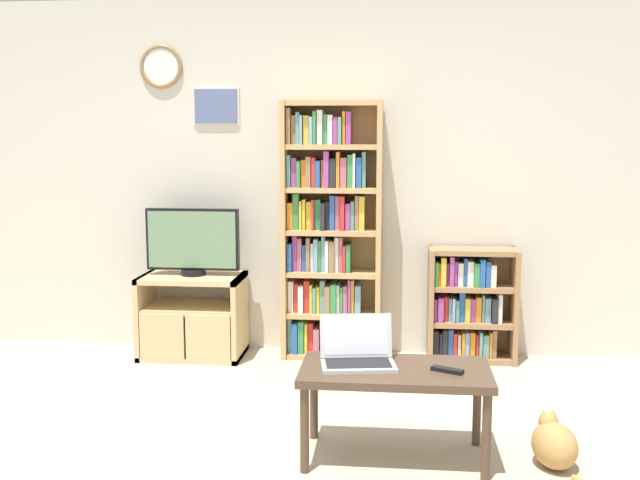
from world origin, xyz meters
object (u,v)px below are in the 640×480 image
(bookshelf_short, at_px, (469,305))
(remote_near_laptop, at_px, (447,370))
(coffee_table, at_px, (395,379))
(laptop, at_px, (357,353))
(television, at_px, (193,242))
(cat, at_px, (554,444))
(tv_stand, at_px, (192,316))
(bookshelf_tall, at_px, (328,234))

(bookshelf_short, height_order, remote_near_laptop, bookshelf_short)
(bookshelf_short, relative_size, remote_near_laptop, 5.01)
(coffee_table, height_order, laptop, laptop)
(television, height_order, laptop, television)
(bookshelf_short, bearing_deg, television, -177.12)
(bookshelf_short, bearing_deg, remote_near_laptop, -98.69)
(laptop, bearing_deg, bookshelf_short, 58.14)
(coffee_table, xyz_separation_m, cat, (0.78, -0.02, -0.30))
(bookshelf_short, xyz_separation_m, laptop, (-0.72, -1.70, 0.13))
(coffee_table, distance_m, remote_near_laptop, 0.26)
(television, relative_size, laptop, 1.69)
(tv_stand, bearing_deg, bookshelf_tall, 6.97)
(television, height_order, cat, television)
(television, bearing_deg, coffee_table, -48.01)
(laptop, xyz_separation_m, remote_near_laptop, (0.44, -0.08, -0.05))
(bookshelf_tall, height_order, remote_near_laptop, bookshelf_tall)
(bookshelf_short, distance_m, cat, 1.80)
(tv_stand, distance_m, laptop, 2.04)
(coffee_table, height_order, cat, coffee_table)
(tv_stand, bearing_deg, television, 69.31)
(bookshelf_tall, xyz_separation_m, bookshelf_short, (1.02, 0.00, -0.50))
(television, xyz_separation_m, bookshelf_short, (2.00, 0.10, -0.45))
(tv_stand, distance_m, bookshelf_tall, 1.16)
(bookshelf_short, relative_size, coffee_table, 0.86)
(tv_stand, height_order, cat, tv_stand)
(bookshelf_tall, distance_m, laptop, 1.76)
(laptop, relative_size, cat, 0.87)
(coffee_table, bearing_deg, bookshelf_tall, 105.93)
(bookshelf_short, bearing_deg, tv_stand, -176.43)
(coffee_table, relative_size, laptop, 2.34)
(tv_stand, height_order, remote_near_laptop, tv_stand)
(tv_stand, bearing_deg, laptop, -50.60)
(bookshelf_short, bearing_deg, laptop, -112.89)
(coffee_table, bearing_deg, remote_near_laptop, -8.76)
(remote_near_laptop, bearing_deg, laptop, 106.38)
(bookshelf_tall, xyz_separation_m, laptop, (0.30, -1.69, -0.37))
(bookshelf_tall, relative_size, coffee_table, 1.96)
(bookshelf_tall, height_order, coffee_table, bookshelf_tall)
(remote_near_laptop, bearing_deg, cat, -61.59)
(bookshelf_short, distance_m, laptop, 1.84)
(remote_near_laptop, bearing_deg, bookshelf_short, 17.80)
(tv_stand, height_order, bookshelf_tall, bookshelf_tall)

